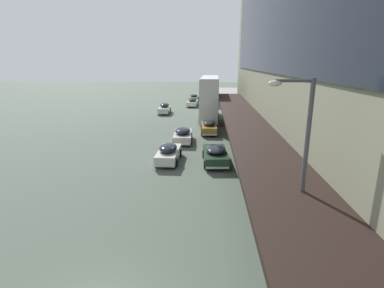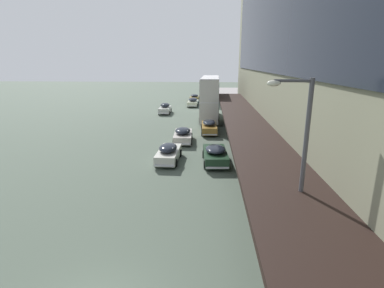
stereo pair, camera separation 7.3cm
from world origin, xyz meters
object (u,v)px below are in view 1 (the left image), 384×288
object	(u,v)px
sedan_trailing_near	(169,153)
fire_hydrant	(268,216)
sedan_far_back	(215,154)
sedan_lead_near	(194,98)
transit_bus_kerbside_rear	(210,97)
sedan_trailing_mid	(209,126)
sedan_oncoming_rear	(183,135)
sedan_second_mid	(165,108)
transit_bus_kerbside_front	(211,94)
sedan_lead_mid	(193,102)
pedestrian_at_kerb	(276,232)
street_lamp	(299,170)

from	to	relation	value
sedan_trailing_near	fire_hydrant	distance (m)	11.61
sedan_far_back	sedan_lead_near	world-z (taller)	sedan_far_back
transit_bus_kerbside_rear	sedan_trailing_mid	size ratio (longest dim) A/B	2.27
sedan_lead_near	fire_hydrant	world-z (taller)	sedan_lead_near
sedan_oncoming_rear	fire_hydrant	size ratio (longest dim) A/B	6.62
sedan_second_mid	sedan_lead_near	world-z (taller)	sedan_second_mid
transit_bus_kerbside_rear	fire_hydrant	world-z (taller)	transit_bus_kerbside_rear
transit_bus_kerbside_front	sedan_lead_mid	size ratio (longest dim) A/B	2.19
transit_bus_kerbside_front	sedan_second_mid	bearing A→B (deg)	-119.27
sedan_lead_near	pedestrian_at_kerb	size ratio (longest dim) A/B	2.37
sedan_trailing_mid	pedestrian_at_kerb	world-z (taller)	pedestrian_at_kerb
sedan_lead_near	sedan_far_back	bearing A→B (deg)	-84.81
sedan_second_mid	street_lamp	distance (m)	39.19
sedan_trailing_mid	sedan_lead_mid	bearing A→B (deg)	97.92
sedan_far_back	sedan_trailing_mid	distance (m)	10.76
sedan_second_mid	sedan_lead_mid	xyz separation A→B (m)	(4.06, 8.55, -0.02)
sedan_lead_near	street_lamp	size ratio (longest dim) A/B	0.60
sedan_lead_near	street_lamp	world-z (taller)	street_lamp
pedestrian_at_kerb	transit_bus_kerbside_rear	bearing A→B (deg)	94.87
pedestrian_at_kerb	sedan_oncoming_rear	bearing A→B (deg)	106.30
sedan_oncoming_rear	fire_hydrant	xyz separation A→B (m)	(5.66, -16.08, -0.26)
street_lamp	sedan_far_back	bearing A→B (deg)	100.63
sedan_lead_near	sedan_lead_mid	distance (m)	7.92
sedan_trailing_mid	pedestrian_at_kerb	distance (m)	23.13
sedan_trailing_near	sedan_lead_mid	size ratio (longest dim) A/B	0.90
pedestrian_at_kerb	street_lamp	bearing A→B (deg)	-78.13
transit_bus_kerbside_front	sedan_far_back	distance (m)	37.65
sedan_oncoming_rear	pedestrian_at_kerb	world-z (taller)	pedestrian_at_kerb
transit_bus_kerbside_rear	sedan_lead_mid	xyz separation A→B (m)	(-3.14, 13.21, -2.44)
sedan_trailing_near	transit_bus_kerbside_rear	bearing A→B (deg)	79.99
sedan_far_back	street_lamp	size ratio (longest dim) A/B	0.64
sedan_lead_near	fire_hydrant	distance (m)	50.60
transit_bus_kerbside_rear	sedan_oncoming_rear	bearing A→B (deg)	-102.00
sedan_oncoming_rear	sedan_lead_mid	xyz separation A→B (m)	(-0.37, 26.22, 0.03)
fire_hydrant	sedan_lead_mid	bearing A→B (deg)	98.11
sedan_lead_mid	sedan_lead_near	bearing A→B (deg)	90.82
sedan_far_back	street_lamp	xyz separation A→B (m)	(2.53, -13.49, 3.66)
sedan_second_mid	sedan_far_back	size ratio (longest dim) A/B	0.92
transit_bus_kerbside_rear	sedan_trailing_near	bearing A→B (deg)	-100.01
sedan_trailing_mid	sedan_trailing_near	world-z (taller)	sedan_trailing_mid
sedan_oncoming_rear	sedan_trailing_near	world-z (taller)	sedan_oncoming_rear
transit_bus_kerbside_rear	fire_hydrant	size ratio (longest dim) A/B	16.21
transit_bus_kerbside_rear	sedan_trailing_near	xyz separation A→B (m)	(-3.42, -19.35, -2.47)
pedestrian_at_kerb	sedan_trailing_near	bearing A→B (deg)	116.30
sedan_trailing_mid	street_lamp	xyz separation A→B (m)	(3.05, -24.24, 3.63)
sedan_lead_near	sedan_trailing_near	xyz separation A→B (m)	(-0.17, -40.48, 0.04)
sedan_trailing_near	sedan_lead_near	bearing A→B (deg)	89.76
sedan_second_mid	fire_hydrant	world-z (taller)	sedan_second_mid
sedan_lead_near	sedan_trailing_near	bearing A→B (deg)	-90.24
sedan_lead_mid	pedestrian_at_kerb	distance (m)	45.33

